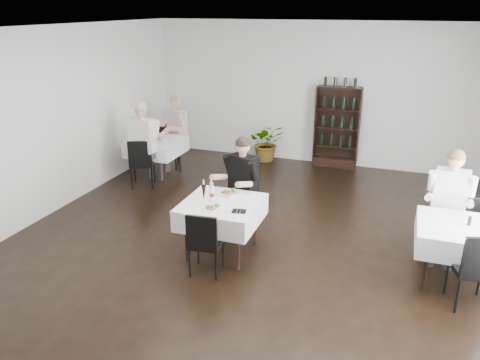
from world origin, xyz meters
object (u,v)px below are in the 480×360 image
object	(u,v)px
main_table	(222,212)
potted_tree	(267,143)
wine_shelf	(337,128)
diner_main	(239,179)

from	to	relation	value
main_table	potted_tree	distance (m)	4.25
wine_shelf	potted_tree	size ratio (longest dim) A/B	2.08
wine_shelf	diner_main	size ratio (longest dim) A/B	1.16
wine_shelf	potted_tree	bearing A→B (deg)	-175.64
main_table	potted_tree	size ratio (longest dim) A/B	1.22
wine_shelf	main_table	bearing A→B (deg)	-101.78
diner_main	wine_shelf	bearing A→B (deg)	76.51
potted_tree	diner_main	size ratio (longest dim) A/B	0.56
main_table	diner_main	world-z (taller)	diner_main
wine_shelf	potted_tree	world-z (taller)	wine_shelf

